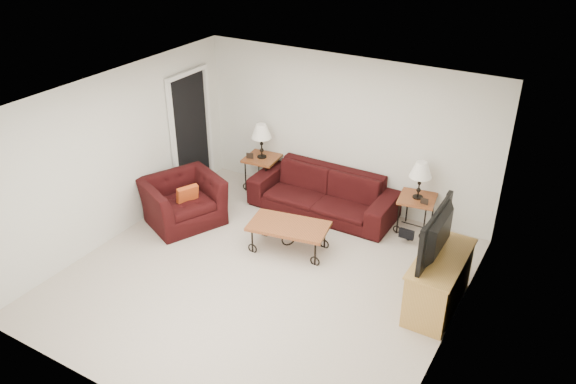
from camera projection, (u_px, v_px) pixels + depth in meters
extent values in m
plane|color=beige|center=(262.00, 277.00, 7.83)|extent=(5.00, 5.00, 0.00)
cube|color=silver|center=(345.00, 132.00, 9.14)|extent=(5.00, 0.02, 2.50)
cube|color=silver|center=(115.00, 308.00, 5.33)|extent=(5.00, 0.02, 2.50)
cube|color=silver|center=(117.00, 156.00, 8.35)|extent=(0.02, 5.00, 2.50)
cube|color=silver|center=(456.00, 254.00, 6.12)|extent=(0.02, 5.00, 2.50)
plane|color=white|center=(258.00, 103.00, 6.64)|extent=(5.00, 5.00, 0.00)
cube|color=black|center=(191.00, 133.00, 9.70)|extent=(0.08, 0.94, 2.04)
imported|color=black|center=(323.00, 193.00, 9.25)|extent=(2.37, 0.93, 0.69)
cube|color=#994627|center=(262.00, 173.00, 9.98)|extent=(0.61, 0.61, 0.61)
cube|color=#994627|center=(416.00, 214.00, 8.74)|extent=(0.61, 0.61, 0.59)
cube|color=black|center=(250.00, 156.00, 9.76)|extent=(0.12, 0.05, 0.10)
cube|color=black|center=(424.00, 201.00, 8.40)|extent=(0.12, 0.02, 0.10)
cube|color=#994627|center=(289.00, 237.00, 8.32)|extent=(1.23, 0.81, 0.43)
imported|color=black|center=(183.00, 201.00, 8.96)|extent=(1.38, 1.45, 0.74)
cube|color=#BE3E18|center=(187.00, 196.00, 8.79)|extent=(0.22, 0.34, 0.33)
cube|color=#C18E47|center=(439.00, 282.00, 7.13)|extent=(0.51, 1.23, 0.74)
imported|color=black|center=(444.00, 235.00, 6.81)|extent=(0.14, 1.10, 0.63)
ellipsoid|color=black|center=(410.00, 228.00, 8.53)|extent=(0.39, 0.33, 0.44)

